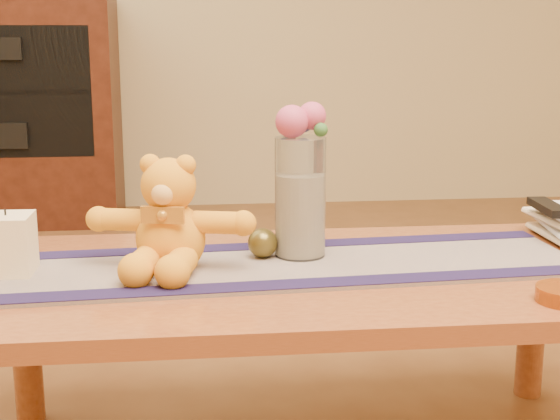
{
  "coord_description": "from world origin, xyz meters",
  "views": [
    {
      "loc": [
        -0.22,
        -1.6,
        0.94
      ],
      "look_at": [
        -0.05,
        0.0,
        0.58
      ],
      "focal_mm": 51.6,
      "sensor_mm": 36.0,
      "label": 1
    }
  ],
  "objects": [
    {
      "name": "coffee_table_top",
      "position": [
        0.0,
        0.0,
        0.43
      ],
      "size": [
        1.4,
        0.7,
        0.04
      ],
      "primitive_type": "cube",
      "color": "brown",
      "rests_on": "floor"
    },
    {
      "name": "table_leg_bl",
      "position": [
        -0.64,
        0.29,
        0.21
      ],
      "size": [
        0.07,
        0.07,
        0.41
      ],
      "primitive_type": "cylinder",
      "color": "brown",
      "rests_on": "floor"
    },
    {
      "name": "table_leg_br",
      "position": [
        0.64,
        0.29,
        0.21
      ],
      "size": [
        0.07,
        0.07,
        0.41
      ],
      "primitive_type": "cylinder",
      "color": "brown",
      "rests_on": "floor"
    },
    {
      "name": "persian_runner",
      "position": [
        -0.01,
        0.03,
        0.45
      ],
      "size": [
        1.22,
        0.42,
        0.01
      ],
      "primitive_type": "cube",
      "rotation": [
        0.0,
        0.0,
        0.06
      ],
      "color": "#1D1A4B",
      "rests_on": "coffee_table_top"
    },
    {
      "name": "runner_border_near",
      "position": [
        -0.0,
        -0.12,
        0.46
      ],
      "size": [
        1.2,
        0.13,
        0.0
      ],
      "primitive_type": "cube",
      "rotation": [
        0.0,
        0.0,
        0.06
      ],
      "color": "#1A133A",
      "rests_on": "persian_runner"
    },
    {
      "name": "runner_border_far",
      "position": [
        -0.02,
        0.17,
        0.46
      ],
      "size": [
        1.2,
        0.13,
        0.0
      ],
      "primitive_type": "cube",
      "rotation": [
        0.0,
        0.0,
        0.06
      ],
      "color": "#1A133A",
      "rests_on": "persian_runner"
    },
    {
      "name": "teddy_bear",
      "position": [
        -0.27,
        0.03,
        0.57
      ],
      "size": [
        0.38,
        0.34,
        0.22
      ],
      "primitive_type": null,
      "rotation": [
        0.0,
        0.0,
        -0.23
      ],
      "color": "orange",
      "rests_on": "persian_runner"
    },
    {
      "name": "pillar_candle",
      "position": [
        -0.6,
        0.02,
        0.52
      ],
      "size": [
        0.1,
        0.1,
        0.12
      ],
      "primitive_type": "cube",
      "rotation": [
        0.0,
        0.0,
        -0.02
      ],
      "color": "#FCE9BA",
      "rests_on": "persian_runner"
    },
    {
      "name": "candle_wick",
      "position": [
        -0.6,
        0.02,
        0.58
      ],
      "size": [
        0.0,
        0.0,
        0.01
      ],
      "primitive_type": "cylinder",
      "rotation": [
        0.0,
        0.0,
        -0.02
      ],
      "color": "black",
      "rests_on": "pillar_candle"
    },
    {
      "name": "glass_vase",
      "position": [
        0.0,
        0.08,
        0.59
      ],
      "size": [
        0.11,
        0.11,
        0.26
      ],
      "primitive_type": "cylinder",
      "color": "silver",
      "rests_on": "persian_runner"
    },
    {
      "name": "potpourri_fill",
      "position": [
        0.0,
        0.08,
        0.55
      ],
      "size": [
        0.09,
        0.09,
        0.18
      ],
      "primitive_type": "cylinder",
      "color": "beige",
      "rests_on": "glass_vase"
    },
    {
      "name": "rose_left",
      "position": [
        -0.02,
        0.07,
        0.75
      ],
      "size": [
        0.07,
        0.07,
        0.07
      ],
      "primitive_type": "sphere",
      "color": "#C3456D",
      "rests_on": "glass_vase"
    },
    {
      "name": "rose_right",
      "position": [
        0.03,
        0.09,
        0.76
      ],
      "size": [
        0.06,
        0.06,
        0.06
      ],
      "primitive_type": "sphere",
      "color": "#C3456D",
      "rests_on": "glass_vase"
    },
    {
      "name": "blue_flower_back",
      "position": [
        0.01,
        0.12,
        0.75
      ],
      "size": [
        0.04,
        0.04,
        0.04
      ],
      "primitive_type": "sphere",
      "color": "#4A4DA2",
      "rests_on": "glass_vase"
    },
    {
      "name": "blue_flower_side",
      "position": [
        -0.03,
        0.1,
        0.74
      ],
      "size": [
        0.04,
        0.04,
        0.04
      ],
      "primitive_type": "sphere",
      "color": "#4A4DA2",
      "rests_on": "glass_vase"
    },
    {
      "name": "leaf_sprig",
      "position": [
        0.04,
        0.06,
        0.74
      ],
      "size": [
        0.03,
        0.03,
        0.03
      ],
      "primitive_type": "sphere",
      "color": "#33662D",
      "rests_on": "glass_vase"
    },
    {
      "name": "bronze_ball",
      "position": [
        -0.08,
        0.08,
        0.49
      ],
      "size": [
        0.07,
        0.07,
        0.06
      ],
      "primitive_type": "sphere",
      "rotation": [
        0.0,
        0.0,
        0.03
      ],
      "color": "#4F441A",
      "rests_on": "persian_runner"
    },
    {
      "name": "book_bottom",
      "position": [
        0.6,
        0.17,
        0.46
      ],
      "size": [
        0.17,
        0.22,
        0.02
      ],
      "primitive_type": "imported",
      "rotation": [
        0.0,
        0.0,
        0.01
      ],
      "color": "#F5E1BE",
      "rests_on": "coffee_table_top"
    },
    {
      "name": "book_lower",
      "position": [
        0.61,
        0.17,
        0.48
      ],
      "size": [
        0.19,
        0.24,
        0.02
      ],
      "primitive_type": "imported",
      "rotation": [
        0.0,
        0.0,
        -0.13
      ],
      "color": "#F5E1BE",
      "rests_on": "book_bottom"
    },
    {
      "name": "book_upper",
      "position": [
        0.6,
        0.18,
        0.5
      ],
      "size": [
        0.18,
        0.23,
        0.02
      ],
      "primitive_type": "imported",
      "rotation": [
        0.0,
        0.0,
        0.06
      ],
      "color": "#F5E1BE",
      "rests_on": "book_lower"
    },
    {
      "name": "book_top",
      "position": [
        0.61,
        0.17,
        0.52
      ],
      "size": [
        0.19,
        0.24,
        0.02
      ],
      "primitive_type": "imported",
      "rotation": [
        0.0,
        0.0,
        -0.1
      ],
      "color": "#F5E1BE",
      "rests_on": "book_upper"
    },
    {
      "name": "tv_remote",
      "position": [
        0.6,
        0.16,
        0.54
      ],
      "size": [
        0.05,
        0.16,
        0.02
      ],
      "primitive_type": "cube",
      "rotation": [
        0.0,
        0.0,
        -0.05
      ],
      "color": "black",
      "rests_on": "book_top"
    }
  ]
}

